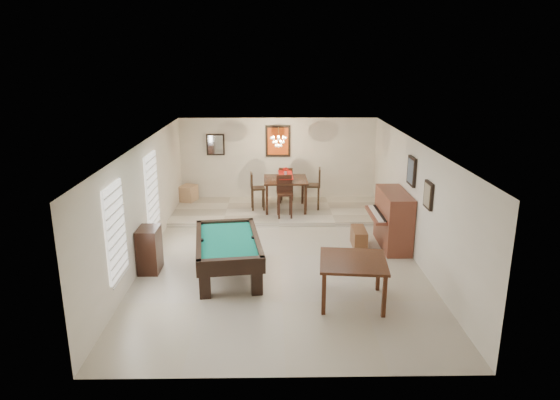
{
  "coord_description": "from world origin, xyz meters",
  "views": [
    {
      "loc": [
        -0.18,
        -10.6,
        4.39
      ],
      "look_at": [
        0.0,
        0.6,
        1.15
      ],
      "focal_mm": 32.0,
      "sensor_mm": 36.0,
      "label": 1
    }
  ],
  "objects_px": {
    "apothecary_chest": "(149,250)",
    "dining_table": "(285,192)",
    "pool_table": "(228,257)",
    "dining_chair_north": "(286,184)",
    "dining_chair_west": "(258,191)",
    "chandelier": "(278,138)",
    "dining_chair_south": "(285,197)",
    "piano_bench": "(359,238)",
    "dining_chair_east": "(312,189)",
    "flower_vase": "(286,171)",
    "square_table": "(352,281)",
    "upright_piano": "(387,219)",
    "corner_bench": "(188,193)"
  },
  "relations": [
    {
      "from": "dining_table",
      "to": "dining_chair_north",
      "type": "bearing_deg",
      "value": 86.28
    },
    {
      "from": "dining_chair_west",
      "to": "chandelier",
      "type": "relative_size",
      "value": 1.79
    },
    {
      "from": "square_table",
      "to": "dining_chair_south",
      "type": "relative_size",
      "value": 1.05
    },
    {
      "from": "apothecary_chest",
      "to": "flower_vase",
      "type": "relative_size",
      "value": 4.35
    },
    {
      "from": "piano_bench",
      "to": "dining_chair_south",
      "type": "bearing_deg",
      "value": 131.41
    },
    {
      "from": "dining_chair_south",
      "to": "dining_chair_north",
      "type": "distance_m",
      "value": 1.45
    },
    {
      "from": "apothecary_chest",
      "to": "dining_chair_south",
      "type": "distance_m",
      "value": 4.4
    },
    {
      "from": "pool_table",
      "to": "upright_piano",
      "type": "bearing_deg",
      "value": 16.03
    },
    {
      "from": "flower_vase",
      "to": "dining_chair_south",
      "type": "bearing_deg",
      "value": -93.12
    },
    {
      "from": "dining_table",
      "to": "dining_chair_west",
      "type": "height_order",
      "value": "dining_chair_west"
    },
    {
      "from": "dining_chair_east",
      "to": "upright_piano",
      "type": "bearing_deg",
      "value": 34.47
    },
    {
      "from": "pool_table",
      "to": "dining_chair_north",
      "type": "relative_size",
      "value": 2.14
    },
    {
      "from": "pool_table",
      "to": "dining_chair_north",
      "type": "distance_m",
      "value": 5.16
    },
    {
      "from": "square_table",
      "to": "dining_chair_east",
      "type": "bearing_deg",
      "value": 93.2
    },
    {
      "from": "flower_vase",
      "to": "chandelier",
      "type": "bearing_deg",
      "value": -171.0
    },
    {
      "from": "pool_table",
      "to": "dining_chair_east",
      "type": "height_order",
      "value": "dining_chair_east"
    },
    {
      "from": "dining_table",
      "to": "dining_chair_east",
      "type": "xyz_separation_m",
      "value": [
        0.78,
        0.05,
        0.09
      ]
    },
    {
      "from": "flower_vase",
      "to": "dining_table",
      "type": "bearing_deg",
      "value": 0.0
    },
    {
      "from": "upright_piano",
      "to": "dining_chair_west",
      "type": "xyz_separation_m",
      "value": [
        -3.13,
        2.67,
        -0.01
      ]
    },
    {
      "from": "pool_table",
      "to": "piano_bench",
      "type": "height_order",
      "value": "pool_table"
    },
    {
      "from": "corner_bench",
      "to": "square_table",
      "type": "bearing_deg",
      "value": -57.7
    },
    {
      "from": "flower_vase",
      "to": "dining_chair_west",
      "type": "height_order",
      "value": "flower_vase"
    },
    {
      "from": "pool_table",
      "to": "dining_chair_west",
      "type": "height_order",
      "value": "dining_chair_west"
    },
    {
      "from": "flower_vase",
      "to": "dining_chair_west",
      "type": "bearing_deg",
      "value": 179.25
    },
    {
      "from": "apothecary_chest",
      "to": "dining_table",
      "type": "height_order",
      "value": "dining_table"
    },
    {
      "from": "dining_chair_east",
      "to": "dining_chair_west",
      "type": "bearing_deg",
      "value": -84.13
    },
    {
      "from": "pool_table",
      "to": "piano_bench",
      "type": "bearing_deg",
      "value": 20.0
    },
    {
      "from": "dining_chair_east",
      "to": "pool_table",
      "type": "bearing_deg",
      "value": -21.14
    },
    {
      "from": "chandelier",
      "to": "dining_chair_west",
      "type": "bearing_deg",
      "value": 175.96
    },
    {
      "from": "upright_piano",
      "to": "dining_chair_west",
      "type": "height_order",
      "value": "upright_piano"
    },
    {
      "from": "flower_vase",
      "to": "dining_chair_west",
      "type": "xyz_separation_m",
      "value": [
        -0.79,
        0.01,
        -0.59
      ]
    },
    {
      "from": "square_table",
      "to": "flower_vase",
      "type": "height_order",
      "value": "flower_vase"
    },
    {
      "from": "upright_piano",
      "to": "dining_chair_north",
      "type": "height_order",
      "value": "upright_piano"
    },
    {
      "from": "corner_bench",
      "to": "flower_vase",
      "type": "bearing_deg",
      "value": -17.15
    },
    {
      "from": "square_table",
      "to": "dining_chair_south",
      "type": "xyz_separation_m",
      "value": [
        -1.13,
        4.73,
        0.28
      ]
    },
    {
      "from": "chandelier",
      "to": "dining_table",
      "type": "bearing_deg",
      "value": 9.0
    },
    {
      "from": "flower_vase",
      "to": "dining_chair_north",
      "type": "xyz_separation_m",
      "value": [
        0.05,
        0.71,
        -0.58
      ]
    },
    {
      "from": "upright_piano",
      "to": "dining_chair_north",
      "type": "distance_m",
      "value": 4.07
    },
    {
      "from": "upright_piano",
      "to": "dining_chair_east",
      "type": "height_order",
      "value": "upright_piano"
    },
    {
      "from": "apothecary_chest",
      "to": "piano_bench",
      "type": "bearing_deg",
      "value": 15.91
    },
    {
      "from": "pool_table",
      "to": "dining_table",
      "type": "distance_m",
      "value": 4.46
    },
    {
      "from": "piano_bench",
      "to": "flower_vase",
      "type": "height_order",
      "value": "flower_vase"
    },
    {
      "from": "upright_piano",
      "to": "dining_chair_west",
      "type": "relative_size",
      "value": 1.49
    },
    {
      "from": "pool_table",
      "to": "dining_chair_east",
      "type": "relative_size",
      "value": 1.97
    },
    {
      "from": "apothecary_chest",
      "to": "dining_table",
      "type": "relative_size",
      "value": 0.78
    },
    {
      "from": "apothecary_chest",
      "to": "flower_vase",
      "type": "distance_m",
      "value": 5.05
    },
    {
      "from": "chandelier",
      "to": "square_table",
      "type": "bearing_deg",
      "value": -76.7
    },
    {
      "from": "dining_chair_west",
      "to": "flower_vase",
      "type": "bearing_deg",
      "value": -96.89
    },
    {
      "from": "piano_bench",
      "to": "corner_bench",
      "type": "height_order",
      "value": "corner_bench"
    },
    {
      "from": "dining_table",
      "to": "apothecary_chest",
      "type": "bearing_deg",
      "value": -126.49
    }
  ]
}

